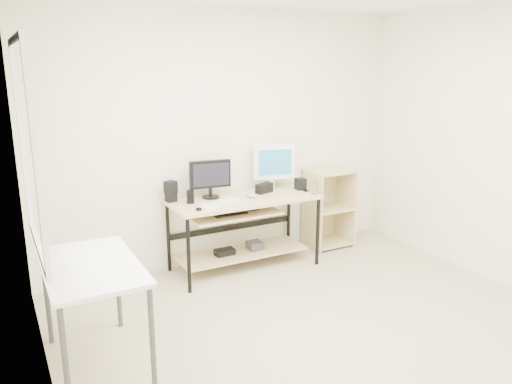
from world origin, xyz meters
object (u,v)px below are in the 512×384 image
object	(u,v)px
shelf_unit	(327,207)
white_imac	(274,163)
audio_controller	(190,197)
side_table	(92,275)
desk	(242,218)
black_monitor	(210,177)

from	to	relation	value
shelf_unit	white_imac	size ratio (longest dim) A/B	1.88
shelf_unit	white_imac	xyz separation A→B (m)	(-0.69, 0.02, 0.58)
audio_controller	side_table	bearing A→B (deg)	-123.76
side_table	white_imac	bearing A→B (deg)	30.19
desk	side_table	xyz separation A→B (m)	(-1.65, -1.06, 0.13)
desk	white_imac	world-z (taller)	white_imac
white_imac	audio_controller	bearing A→B (deg)	-159.26
side_table	audio_controller	size ratio (longest dim) A/B	7.34
white_imac	side_table	bearing A→B (deg)	-137.03
desk	shelf_unit	xyz separation A→B (m)	(1.18, 0.16, -0.09)
black_monitor	side_table	bearing A→B (deg)	-131.96
desk	white_imac	size ratio (longest dim) A/B	3.13
side_table	shelf_unit	bearing A→B (deg)	23.33
desk	audio_controller	bearing A→B (deg)	175.43
desk	side_table	distance (m)	1.97
side_table	shelf_unit	xyz separation A→B (m)	(2.83, 1.22, -0.22)
desk	white_imac	distance (m)	0.71
side_table	white_imac	distance (m)	2.50
shelf_unit	audio_controller	size ratio (longest dim) A/B	6.61
audio_controller	black_monitor	bearing A→B (deg)	33.70
side_table	shelf_unit	world-z (taller)	shelf_unit
shelf_unit	audio_controller	xyz separation A→B (m)	(-1.70, -0.12, 0.37)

